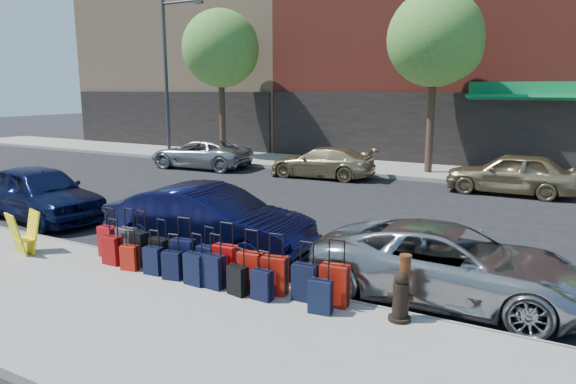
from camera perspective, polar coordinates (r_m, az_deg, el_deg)
The scene contains 38 objects.
ground at distance 13.58m, azimuth 3.39°, elevation -3.75°, with size 120.00×120.00×0.00m, color black.
sidewalk_near at distance 8.50m, azimuth -16.50°, elevation -13.11°, with size 60.00×4.00×0.15m, color gray.
sidewalk_far at distance 22.82m, azimuth 14.35°, elevation 2.26°, with size 60.00×4.00×0.15m, color gray.
curb_near at distance 9.90m, azimuth -8.08°, elevation -9.20°, with size 60.00×0.08×0.15m, color gray.
curb_far at distance 20.89m, azimuth 12.93°, elevation 1.52°, with size 60.00×0.08×0.15m, color gray.
building_left at distance 37.12m, azimuth -7.27°, elevation 18.13°, with size 15.00×12.12×16.00m.
tree_left at distance 26.45m, azimuth -7.23°, elevation 15.32°, with size 3.80×3.80×7.27m.
tree_center at distance 22.00m, azimuth 16.39°, elevation 15.80°, with size 3.80×3.80×7.27m.
streetlight at distance 27.70m, azimuth -13.12°, elevation 13.38°, with size 2.59×0.18×8.00m.
suitcase_front_0 at distance 11.17m, azimuth -19.28°, elevation -5.22°, with size 0.43×0.24×1.02m.
suitcase_front_1 at distance 10.79m, azimuth -17.37°, elevation -5.59°, with size 0.45×0.27×1.06m.
suitcase_front_2 at distance 10.51m, azimuth -16.16°, elevation -5.96°, with size 0.48×0.32×1.07m.
suitcase_front_3 at distance 10.16m, azimuth -14.02°, elevation -6.64°, with size 0.42×0.25×0.97m.
suitcase_front_4 at distance 9.76m, azimuth -11.55°, elevation -7.06°, with size 0.48×0.31×1.08m.
suitcase_front_5 at distance 9.50m, azimuth -8.92°, elevation -7.71°, with size 0.42×0.27×0.95m.
suitcase_front_6 at distance 9.29m, azimuth -6.99°, elevation -7.87°, with size 0.46×0.27×1.07m.
suitcase_front_7 at distance 8.94m, azimuth -4.26°, elevation -8.67°, with size 0.44×0.25×1.03m.
suitcase_front_8 at distance 8.70m, azimuth -1.49°, elevation -9.22°, with size 0.46×0.29×1.03m.
suitcase_front_9 at distance 8.45m, azimuth 1.90°, elevation -9.99°, with size 0.41×0.24×0.98m.
suitcase_front_10 at distance 8.28m, azimuth 5.20°, elevation -10.25°, with size 0.46×0.28×1.08m.
suitcase_back_1 at distance 10.69m, azimuth -18.94°, elevation -6.13°, with size 0.38×0.22×0.90m.
suitcase_back_2 at distance 10.27m, azimuth -17.18°, elevation -6.98°, with size 0.35×0.25×0.77m.
suitcase_back_3 at distance 9.92m, azimuth -14.72°, elevation -7.38°, with size 0.37×0.23×0.83m.
suitcase_back_4 at distance 9.58m, azimuth -12.69°, elevation -7.95°, with size 0.38×0.26×0.83m.
suitcase_back_5 at distance 9.25m, azimuth -10.26°, elevation -8.40°, with size 0.40×0.24×0.91m.
suitcase_back_6 at distance 9.05m, azimuth -8.26°, elevation -8.70°, with size 0.41×0.26×0.95m.
suitcase_back_7 at distance 8.72m, azimuth -5.61°, elevation -9.72°, with size 0.37×0.25×0.81m.
suitcase_back_8 at distance 8.50m, azimuth -2.88°, elevation -10.24°, with size 0.35×0.21×0.82m.
suitcase_back_10 at distance 8.03m, azimuth 3.64°, elevation -11.49°, with size 0.38×0.25×0.85m.
fire_hydrant at distance 7.92m, azimuth 12.35°, elevation -11.47°, with size 0.39×0.34×0.75m.
bollard at distance 7.95m, azimuth 12.81°, elevation -10.10°, with size 0.18×0.18×0.99m.
display_rack at distance 12.04m, azimuth -27.27°, elevation -4.10°, with size 0.62×0.65×0.88m.
car_near_0 at distance 15.58m, azimuth -25.83°, elevation -0.08°, with size 1.78×4.41×1.50m, color #0C1336.
car_near_1 at distance 11.09m, azimuth -8.70°, elevation -3.31°, with size 1.59×4.56×1.50m, color #0C0E35.
car_near_2 at distance 9.16m, azimuth 17.48°, elevation -7.60°, with size 2.11×4.59×1.27m, color #ACAFB3.
car_far_0 at distance 23.77m, azimuth -9.70°, elevation 4.21°, with size 2.16×4.69×1.30m, color #AEAFB4.
car_far_1 at distance 20.89m, azimuth 3.78°, elevation 3.31°, with size 1.75×4.31×1.25m, color tan.
car_far_2 at distance 19.07m, azimuth 23.54°, elevation 1.91°, with size 1.70×4.23×1.44m, color #9E8960.
Camera 1 is at (5.65, -11.84, 3.53)m, focal length 32.00 mm.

